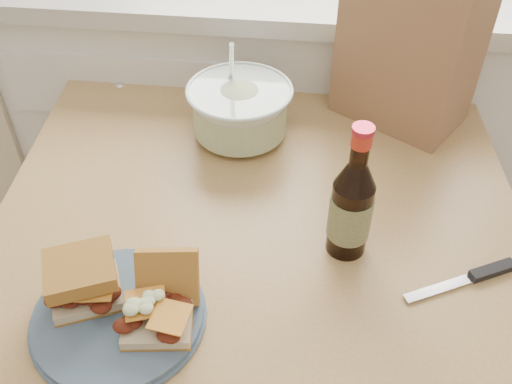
# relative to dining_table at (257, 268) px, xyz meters

# --- Properties ---
(cabinet_run) EXTENTS (2.50, 0.64, 0.94)m
(cabinet_run) POSITION_rel_dining_table_xyz_m (0.14, 0.72, -0.18)
(cabinet_run) COLOR silver
(cabinet_run) RESTS_ON ground
(dining_table) EXTENTS (0.98, 0.98, 0.76)m
(dining_table) POSITION_rel_dining_table_xyz_m (0.00, 0.00, 0.00)
(dining_table) COLOR tan
(dining_table) RESTS_ON ground
(plate) EXTENTS (0.25, 0.25, 0.02)m
(plate) POSITION_rel_dining_table_xyz_m (-0.18, -0.21, 0.12)
(plate) COLOR #485E75
(plate) RESTS_ON dining_table
(sandwich_left) EXTENTS (0.13, 0.12, 0.07)m
(sandwich_left) POSITION_rel_dining_table_xyz_m (-0.23, -0.19, 0.16)
(sandwich_left) COLOR beige
(sandwich_left) RESTS_ON plate
(sandwich_right) EXTENTS (0.11, 0.14, 0.08)m
(sandwich_right) POSITION_rel_dining_table_xyz_m (-0.11, -0.21, 0.16)
(sandwich_right) COLOR beige
(sandwich_right) RESTS_ON plate
(coleslaw_bowl) EXTENTS (0.21, 0.21, 0.21)m
(coleslaw_bowl) POSITION_rel_dining_table_xyz_m (-0.06, 0.25, 0.17)
(coleslaw_bowl) COLOR silver
(coleslaw_bowl) RESTS_ON dining_table
(beer_bottle) EXTENTS (0.07, 0.07, 0.24)m
(beer_bottle) POSITION_rel_dining_table_xyz_m (0.15, -0.03, 0.20)
(beer_bottle) COLOR black
(beer_bottle) RESTS_ON dining_table
(knife) EXTENTS (0.18, 0.10, 0.01)m
(knife) POSITION_rel_dining_table_xyz_m (0.35, -0.07, 0.12)
(knife) COLOR silver
(knife) RESTS_ON dining_table
(paper_bag) EXTENTS (0.29, 0.27, 0.32)m
(paper_bag) POSITION_rel_dining_table_xyz_m (0.26, 0.36, 0.27)
(paper_bag) COLOR #996B4A
(paper_bag) RESTS_ON dining_table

